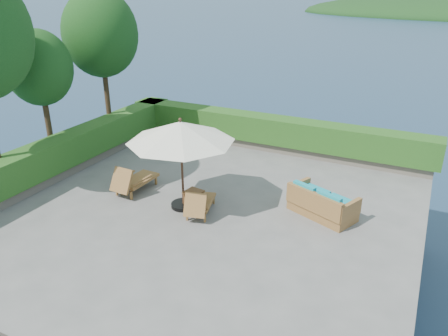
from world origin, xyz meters
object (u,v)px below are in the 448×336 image
at_px(lounge_left, 133,180).
at_px(lounge_right, 199,203).
at_px(patio_umbrella, 181,133).
at_px(side_table, 193,194).
at_px(wicker_loveseat, 321,204).

bearing_deg(lounge_left, lounge_right, -4.97).
height_order(patio_umbrella, side_table, patio_umbrella).
relative_size(patio_umbrella, lounge_left, 2.11).
distance_m(lounge_left, lounge_right, 2.63).
xyz_separation_m(side_table, wicker_loveseat, (3.54, 1.14, -0.07)).
distance_m(lounge_left, side_table, 2.24).
bearing_deg(patio_umbrella, lounge_left, 174.90).
bearing_deg(lounge_right, wicker_loveseat, 10.17).
distance_m(patio_umbrella, wicker_loveseat, 4.48).
relative_size(lounge_right, wicker_loveseat, 0.75).
relative_size(patio_umbrella, lounge_right, 2.26).
bearing_deg(lounge_right, lounge_left, 157.71).
xyz_separation_m(lounge_left, wicker_loveseat, (5.77, 1.10, -0.04)).
distance_m(lounge_right, side_table, 0.49).
xyz_separation_m(patio_umbrella, lounge_right, (0.65, -0.18, -1.98)).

